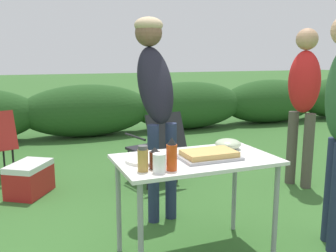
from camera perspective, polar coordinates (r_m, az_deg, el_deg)
The scene contains 13 objects.
shrub_hedge at distance 6.93m, azimuth -12.18°, elevation 2.32°, with size 14.40×0.90×0.94m.
folding_table at distance 2.64m, azimuth 4.21°, elevation -6.47°, with size 1.10×0.64×0.74m.
food_tray at distance 2.59m, azimuth 6.26°, elevation -4.41°, with size 0.41×0.27×0.06m.
plate_stack at distance 2.51m, azimuth -3.68°, elevation -5.23°, with size 0.25×0.25×0.02m, color white.
mixing_bowl at distance 2.88m, azimuth 9.13°, elevation -2.72°, with size 0.20×0.20×0.08m, color #ADBC99.
paper_cup_stack at distance 2.27m, azimuth -1.34°, elevation -5.67°, with size 0.08×0.08×0.12m, color white.
hot_sauce_bottle at distance 2.30m, azimuth 0.57°, elevation -4.40°, with size 0.07×0.07×0.21m.
bbq_sauce_bottle at distance 2.35m, azimuth -2.03°, elevation -4.96°, with size 0.07×0.07×0.14m.
spice_jar at distance 2.30m, azimuth -3.85°, elevation -5.01°, with size 0.07×0.07×0.16m.
standing_person_in_dark_puffer at distance 3.27m, azimuth -2.00°, elevation 5.88°, with size 0.36×0.51×1.77m.
standing_person_with_beanie at distance 4.32m, azimuth 19.95°, elevation 4.84°, with size 0.36×0.42×1.73m.
camp_chair_green_behind_table at distance 4.20m, azimuth -1.56°, elevation -2.74°, with size 0.60×0.69×0.83m.
cooler_box at distance 4.22m, azimuth -20.36°, elevation -7.54°, with size 0.53×0.58×0.34m.
Camera 1 is at (-1.10, -2.27, 1.43)m, focal length 40.00 mm.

